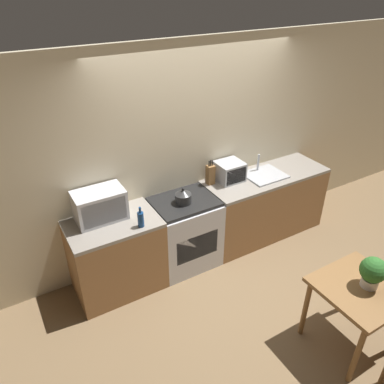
{
  "coord_description": "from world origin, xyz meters",
  "views": [
    {
      "loc": [
        -2.12,
        -2.52,
        3.18
      ],
      "look_at": [
        -0.31,
        0.57,
        1.05
      ],
      "focal_mm": 35.0,
      "sensor_mm": 36.0,
      "label": 1
    }
  ],
  "objects_px": {
    "microwave": "(100,205)",
    "dining_table": "(359,296)",
    "stove_range": "(184,232)",
    "toaster_oven": "(230,171)",
    "kettle": "(183,196)",
    "bottle": "(141,219)"
  },
  "relations": [
    {
      "from": "microwave",
      "to": "dining_table",
      "type": "distance_m",
      "value": 2.65
    },
    {
      "from": "stove_range",
      "to": "bottle",
      "type": "xyz_separation_m",
      "value": [
        -0.63,
        -0.21,
        0.54
      ]
    },
    {
      "from": "bottle",
      "to": "dining_table",
      "type": "bearing_deg",
      "value": -49.16
    },
    {
      "from": "microwave",
      "to": "bottle",
      "type": "bearing_deg",
      "value": -47.65
    },
    {
      "from": "kettle",
      "to": "microwave",
      "type": "distance_m",
      "value": 0.92
    },
    {
      "from": "stove_range",
      "to": "bottle",
      "type": "distance_m",
      "value": 0.85
    },
    {
      "from": "stove_range",
      "to": "toaster_oven",
      "type": "height_order",
      "value": "toaster_oven"
    },
    {
      "from": "bottle",
      "to": "dining_table",
      "type": "distance_m",
      "value": 2.19
    },
    {
      "from": "stove_range",
      "to": "dining_table",
      "type": "bearing_deg",
      "value": -66.88
    },
    {
      "from": "kettle",
      "to": "dining_table",
      "type": "relative_size",
      "value": 0.26
    },
    {
      "from": "toaster_oven",
      "to": "dining_table",
      "type": "bearing_deg",
      "value": -88.3
    },
    {
      "from": "microwave",
      "to": "toaster_oven",
      "type": "xyz_separation_m",
      "value": [
        1.66,
        0.01,
        -0.05
      ]
    },
    {
      "from": "bottle",
      "to": "toaster_oven",
      "type": "relative_size",
      "value": 0.72
    },
    {
      "from": "stove_range",
      "to": "kettle",
      "type": "relative_size",
      "value": 4.71
    },
    {
      "from": "microwave",
      "to": "dining_table",
      "type": "height_order",
      "value": "microwave"
    },
    {
      "from": "stove_range",
      "to": "toaster_oven",
      "type": "relative_size",
      "value": 2.79
    },
    {
      "from": "microwave",
      "to": "toaster_oven",
      "type": "bearing_deg",
      "value": 0.42
    },
    {
      "from": "stove_range",
      "to": "microwave",
      "type": "xyz_separation_m",
      "value": [
        -0.93,
        0.13,
        0.62
      ]
    },
    {
      "from": "stove_range",
      "to": "toaster_oven",
      "type": "bearing_deg",
      "value": 10.8
    },
    {
      "from": "stove_range",
      "to": "kettle",
      "type": "bearing_deg",
      "value": -130.81
    },
    {
      "from": "toaster_oven",
      "to": "dining_table",
      "type": "distance_m",
      "value": 2.02
    },
    {
      "from": "microwave",
      "to": "toaster_oven",
      "type": "relative_size",
      "value": 1.62
    }
  ]
}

